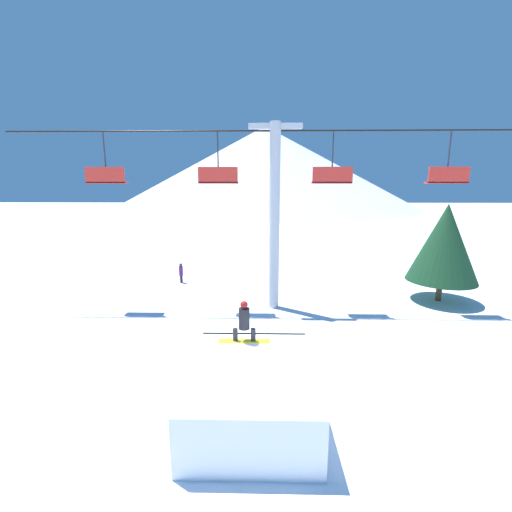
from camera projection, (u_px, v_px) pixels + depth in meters
The scene contains 7 objects.
ground_plane at pixel (276, 424), 8.58m from camera, with size 220.00×220.00×0.00m, color white.
mountain_ridge at pixel (265, 168), 89.01m from camera, with size 77.14×77.14×20.56m.
snow_ramp at pixel (252, 392), 8.72m from camera, with size 3.14×3.99×1.43m.
snowboarder at pixel (244, 322), 9.83m from camera, with size 1.49×0.31×1.24m.
chairlift at pixel (275, 202), 15.81m from camera, with size 24.35×0.50×8.66m.
pine_tree_near at pixel (444, 243), 17.18m from camera, with size 3.41×3.41×5.02m.
distant_skier at pixel (181, 272), 20.92m from camera, with size 0.24×0.24×1.23m.
Camera 1 is at (-0.35, -7.55, 5.89)m, focal length 24.00 mm.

